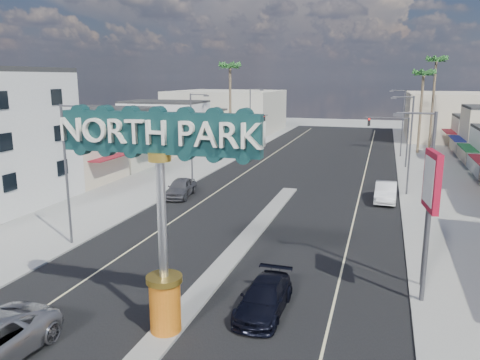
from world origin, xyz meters
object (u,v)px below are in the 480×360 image
Objects in this scene: streetlight_r_mid at (409,140)px; traffic_signal_right at (392,132)px; palm_right_far at (436,65)px; traffic_signal_left at (244,127)px; palm_left_far at (230,71)px; streetlight_l_mid at (193,133)px; car_parked_right at (386,192)px; suv_right at (264,298)px; streetlight_l_far at (251,116)px; car_parked_left at (180,188)px; streetlight_r_far at (402,120)px; gateway_sign at (161,198)px; bank_pylon_sign at (431,190)px; streetlight_l_near at (68,168)px; streetlight_r_near at (426,191)px; palm_right_mid at (423,77)px.

traffic_signal_right is at bearing 95.10° from streetlight_r_mid.
palm_right_far is at bearing 81.88° from streetlight_r_mid.
traffic_signal_left is 0.46× the size of palm_left_far.
streetlight_l_mid is 1.78× the size of car_parked_right.
suv_right is (-6.94, -24.99, -4.36)m from streetlight_r_mid.
streetlight_l_far is 49.20m from suv_right.
streetlight_l_mid is 20.87m from streetlight_r_mid.
traffic_signal_left is 20.78m from car_parked_left.
streetlight_r_mid is 20.92m from car_parked_left.
traffic_signal_right is at bearing -98.86° from streetlight_r_far.
streetlight_r_far is 1.78× the size of car_parked_right.
gateway_sign is 1.02× the size of streetlight_r_mid.
car_parked_right is (19.19, -2.70, -4.23)m from streetlight_l_mid.
traffic_signal_right is 24.09m from palm_left_far.
traffic_signal_right reaches higher than suv_right.
car_parked_left is (-18.18, -20.50, -3.44)m from traffic_signal_right.
streetlight_r_mid is at bearing -84.90° from traffic_signal_right.
palm_right_far is 54.44m from bank_pylon_sign.
suv_right is (3.50, 3.04, -5.22)m from gateway_sign.
palm_left_far reaches higher than streetlight_l_mid.
gateway_sign reaches higher than traffic_signal_right.
streetlight_l_near is 1.00× the size of streetlight_r_near.
gateway_sign is at bearing -104.03° from palm_right_far.
streetlight_r_mid is at bearing 59.58° from car_parked_right.
palm_right_far is 2.79× the size of car_parked_right.
streetlight_r_mid is (10.43, 28.02, -0.86)m from gateway_sign.
palm_left_far reaches higher than streetlight_r_mid.
car_parked_right is (-4.24, -28.70, -9.77)m from palm_right_mid.
streetlight_r_mid is 31.47m from palm_left_far.
traffic_signal_left is 0.83× the size of bank_pylon_sign.
gateway_sign is 1.53× the size of traffic_signal_right.
streetlight_l_mid is 1.00× the size of streetlight_r_mid.
palm_right_mid is (2.57, 4.00, 5.54)m from streetlight_r_far.
suv_right is 22.89m from car_parked_right.
streetlight_r_near is 1.78× the size of car_parked_right.
bank_pylon_sign is at bearing -61.22° from traffic_signal_left.
palm_right_mid is 48.15m from bank_pylon_sign.
streetlight_l_far is at bearing 133.48° from streetlight_r_mid.
traffic_signal_right is at bearing 82.27° from suv_right.
traffic_signal_right is 17.05m from car_parked_right.
streetlight_l_mid is 30.32m from streetlight_r_far.
suv_right is at bearing -105.51° from streetlight_r_mid.
streetlight_l_mid reaches higher than car_parked_right.
streetlight_r_near is 0.69× the size of palm_left_far.
palm_right_far is 59.30m from suv_right.
gateway_sign is at bearing -69.58° from streetlight_l_mid.
traffic_signal_left is 0.67× the size of streetlight_l_near.
palm_right_far is (4.57, 52.00, 7.32)m from streetlight_r_near.
gateway_sign is at bearing -77.67° from traffic_signal_left.
streetlight_l_mid is 28.90m from streetlight_r_near.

